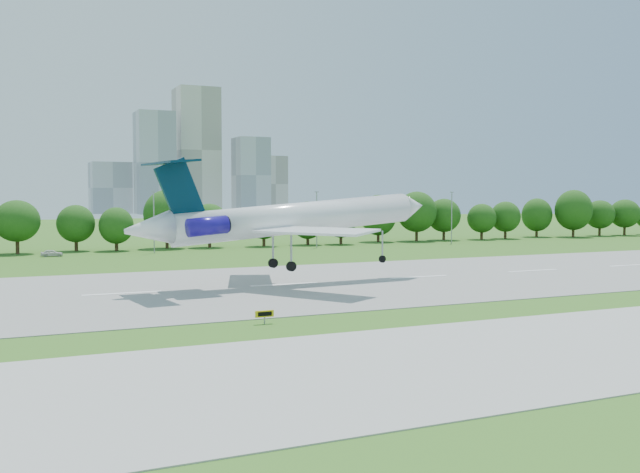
{
  "coord_description": "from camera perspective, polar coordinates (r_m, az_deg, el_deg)",
  "views": [
    {
      "loc": [
        -12.84,
        -58.53,
        11.34
      ],
      "look_at": [
        21.8,
        18.0,
        6.49
      ],
      "focal_mm": 40.0,
      "sensor_mm": 36.0,
      "label": 1
    }
  ],
  "objects": [
    {
      "name": "ground",
      "position": [
        60.99,
        -11.87,
        -7.48
      ],
      "size": [
        600.0,
        600.0,
        0.0
      ],
      "primitive_type": "plane",
      "color": "#325F19",
      "rests_on": "ground"
    },
    {
      "name": "runway",
      "position": [
        85.27,
        -15.52,
        -4.43
      ],
      "size": [
        400.0,
        45.0,
        0.08
      ],
      "primitive_type": "cube",
      "color": "gray",
      "rests_on": "ground"
    },
    {
      "name": "taxiway",
      "position": [
        44.0,
        -6.68,
        -11.6
      ],
      "size": [
        400.0,
        23.0,
        0.08
      ],
      "primitive_type": "cube",
      "color": "#ADADA8",
      "rests_on": "ground"
    },
    {
      "name": "tree_line",
      "position": [
        151.17,
        -19.47,
        1.16
      ],
      "size": [
        288.4,
        8.4,
        10.4
      ],
      "color": "#382314",
      "rests_on": "ground"
    },
    {
      "name": "light_poles",
      "position": [
        141.0,
        -20.14,
        1.07
      ],
      "size": [
        175.9,
        0.25,
        12.19
      ],
      "color": "gray",
      "rests_on": "ground"
    },
    {
      "name": "skyline",
      "position": [
        463.54,
        -10.28,
        5.62
      ],
      "size": [
        127.0,
        52.0,
        80.0
      ],
      "color": "#B2B2B7",
      "rests_on": "ground"
    },
    {
      "name": "airliner",
      "position": [
        89.47,
        -3.01,
        1.47
      ],
      "size": [
        42.7,
        30.82,
        13.75
      ],
      "rotation": [
        0.0,
        -0.07,
        0.12
      ],
      "color": "white",
      "rests_on": "ground"
    },
    {
      "name": "taxi_sign_right",
      "position": [
        63.36,
        -4.46,
        -6.2
      ],
      "size": [
        1.7,
        0.25,
        1.2
      ],
      "rotation": [
        0.0,
        0.0,
        -0.02
      ],
      "color": "gray",
      "rests_on": "ground"
    },
    {
      "name": "service_vehicle_b",
      "position": [
        141.09,
        -20.67,
        -1.25
      ],
      "size": [
        4.03,
        1.98,
        1.32
      ],
      "primitive_type": "imported",
      "rotation": [
        0.0,
        0.0,
        1.46
      ],
      "color": "silver",
      "rests_on": "ground"
    }
  ]
}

